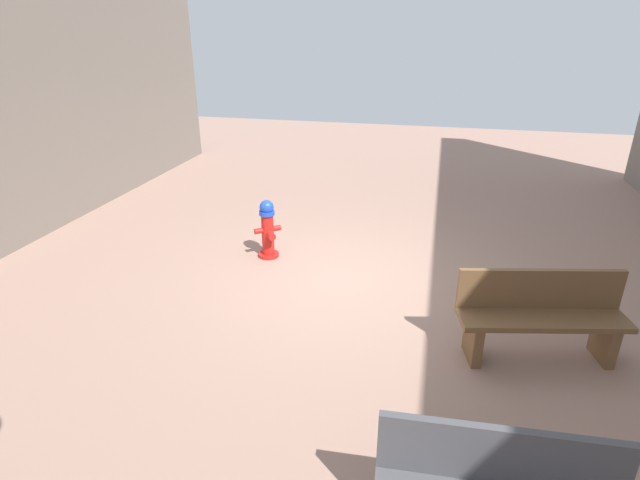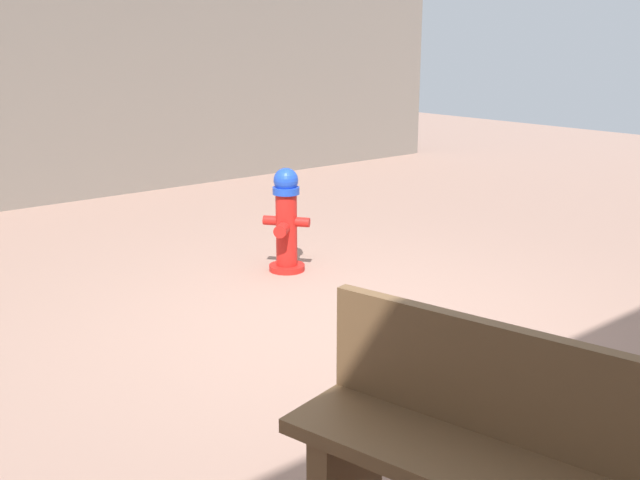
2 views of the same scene
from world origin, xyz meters
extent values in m
plane|color=#9E7A6B|center=(0.00, 0.00, 0.00)|extent=(23.40, 23.40, 0.00)
cylinder|color=red|center=(1.32, -0.48, 0.03)|extent=(0.31, 0.31, 0.05)
cylinder|color=red|center=(1.32, -0.48, 0.36)|extent=(0.18, 0.18, 0.62)
cylinder|color=blue|center=(1.32, -0.48, 0.70)|extent=(0.23, 0.23, 0.06)
sphere|color=blue|center=(1.32, -0.48, 0.79)|extent=(0.21, 0.21, 0.21)
cylinder|color=red|center=(1.21, -0.57, 0.44)|extent=(0.15, 0.14, 0.08)
cylinder|color=red|center=(1.43, -0.40, 0.44)|extent=(0.15, 0.14, 0.08)
cylinder|color=red|center=(1.23, -0.36, 0.40)|extent=(0.17, 0.18, 0.11)
cube|color=brown|center=(-1.58, 1.42, 0.23)|extent=(0.18, 0.41, 0.45)
cube|color=brown|center=(-2.25, 1.27, 0.48)|extent=(1.76, 0.80, 0.06)
cube|color=brown|center=(-2.21, 1.08, 0.73)|extent=(1.68, 0.43, 0.44)
camera|label=1|loc=(-1.05, 6.08, 3.27)|focal=28.23mm
camera|label=2|loc=(-3.57, 3.21, 1.95)|focal=41.55mm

